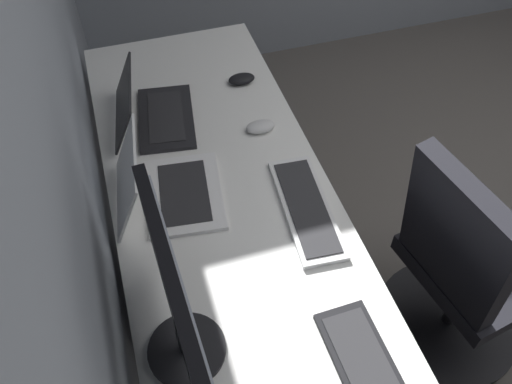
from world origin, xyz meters
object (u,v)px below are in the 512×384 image
monitor_primary (178,305)px  laptop_center (162,187)px  keyboard_main (306,208)px  keyboard_spare (373,383)px  mouse_main (260,127)px  office_chair (463,274)px  mouse_spare (242,79)px  drawer_pedestal (235,310)px  laptop_leftmost (149,112)px

monitor_primary → laptop_center: size_ratio=1.57×
keyboard_main → keyboard_spare: 0.56m
laptop_center → keyboard_main: laptop_center is taller
mouse_main → office_chair: size_ratio=0.11×
mouse_spare → keyboard_spare: bearing=178.8°
drawer_pedestal → mouse_spare: bearing=-18.5°
monitor_primary → mouse_main: size_ratio=5.50×
drawer_pedestal → mouse_main: (0.45, -0.23, 0.40)m
laptop_leftmost → keyboard_spare: (-1.11, -0.35, -0.03)m
laptop_leftmost → mouse_main: bearing=-114.4°
laptop_leftmost → keyboard_spare: size_ratio=0.89×
mouse_main → mouse_spare: size_ratio=1.00×
office_chair → laptop_center: bearing=66.5°
mouse_main → office_chair: 0.87m
keyboard_main → keyboard_spare: bearing=176.0°
drawer_pedestal → laptop_leftmost: (0.62, 0.13, 0.43)m
laptop_leftmost → keyboard_spare: 1.17m
monitor_primary → mouse_main: bearing=-30.2°
drawer_pedestal → keyboard_main: keyboard_main is taller
office_chair → monitor_primary: bearing=96.8°
mouse_spare → office_chair: (-0.89, -0.52, -0.29)m
laptop_leftmost → keyboard_main: size_ratio=0.88×
laptop_center → keyboard_spare: (-0.74, -0.37, -0.04)m
drawer_pedestal → office_chair: office_chair is taller
monitor_primary → laptop_leftmost: 0.91m
laptop_center → keyboard_spare: laptop_center is taller
mouse_main → monitor_primary: bearing=149.8°
monitor_primary → office_chair: 1.09m
laptop_leftmost → mouse_main: 0.40m
drawer_pedestal → mouse_spare: 0.87m
drawer_pedestal → monitor_primary: monitor_primary is taller
monitor_primary → laptop_leftmost: monitor_primary is taller
drawer_pedestal → laptop_center: 0.52m
mouse_spare → laptop_center: bearing=140.9°
keyboard_spare → office_chair: bearing=-58.8°
drawer_pedestal → laptop_leftmost: size_ratio=1.84×
laptop_center → keyboard_main: 0.45m
mouse_spare → office_chair: size_ratio=0.11×
laptop_leftmost → keyboard_spare: laptop_leftmost is taller
drawer_pedestal → mouse_main: size_ratio=6.68×
office_chair → mouse_main: bearing=41.2°
laptop_leftmost → keyboard_main: laptop_leftmost is taller
keyboard_main → mouse_spare: size_ratio=4.13×
laptop_center → office_chair: (-0.40, -0.92, -0.33)m
monitor_primary → office_chair: monitor_primary is taller
mouse_spare → laptop_leftmost: bearing=107.3°
mouse_spare → drawer_pedestal: bearing=161.5°
keyboard_main → keyboard_spare: same height
laptop_center → mouse_main: laptop_center is taller
monitor_primary → keyboard_spare: 0.52m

